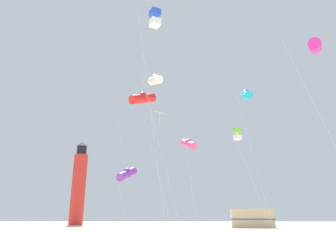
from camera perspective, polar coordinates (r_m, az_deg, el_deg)
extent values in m
cylinder|color=silver|center=(16.60, -3.07, -0.16)|extent=(1.90, 0.03, 13.65)
cube|color=blue|center=(20.74, -2.40, 18.24)|extent=(0.82, 0.82, 0.44)
cube|color=white|center=(20.34, -2.43, 16.64)|extent=(0.82, 0.82, 0.44)
cylinder|color=silver|center=(25.79, -2.04, -9.83)|extent=(2.90, 0.10, 10.78)
cube|color=yellow|center=(28.43, -1.57, 0.56)|extent=(1.22, 1.22, 0.40)
cylinder|color=yellow|center=(28.23, -1.58, -0.69)|extent=(0.04, 0.04, 1.10)
cylinder|color=silver|center=(17.49, 27.39, -2.79)|extent=(2.94, 1.42, 11.46)
cylinder|color=#D826A5|center=(21.02, 25.35, 11.43)|extent=(1.71, 2.55, 1.48)
sphere|color=#D826A5|center=(21.09, 25.30, 11.78)|extent=(0.76, 0.76, 0.76)
cylinder|color=silver|center=(22.48, -1.35, -6.41)|extent=(3.21, 1.28, 12.50)
cylinder|color=white|center=(25.99, -2.37, 6.48)|extent=(1.57, 2.58, 1.48)
sphere|color=white|center=(26.06, -2.37, 6.78)|extent=(0.76, 0.76, 0.76)
cylinder|color=silver|center=(21.70, -8.02, -8.67)|extent=(2.55, 1.96, 10.39)
cylinder|color=red|center=(24.11, -4.65, 3.09)|extent=(2.07, 2.40, 1.48)
sphere|color=red|center=(24.16, -4.64, 3.42)|extent=(0.76, 0.76, 0.76)
cylinder|color=silver|center=(29.28, 15.13, -11.47)|extent=(3.42, 1.43, 9.50)
cube|color=#72D12D|center=(31.72, 12.55, -2.72)|extent=(0.82, 0.82, 0.44)
cube|color=white|center=(31.55, 12.63, -3.95)|extent=(0.82, 0.82, 0.44)
cylinder|color=silver|center=(25.29, 15.57, -7.93)|extent=(2.16, 0.10, 11.74)
cylinder|color=#1EB2D1|center=(27.86, 14.21, 3.63)|extent=(0.80, 2.52, 1.48)
sphere|color=#1EB2D1|center=(27.92, 14.19, 3.92)|extent=(0.76, 0.76, 0.76)
cylinder|color=silver|center=(27.94, 4.38, -13.20)|extent=(0.84, 0.38, 8.08)
cylinder|color=#E54C8C|center=(28.95, 3.82, -5.29)|extent=(1.65, 2.56, 1.48)
sphere|color=#E54C8C|center=(28.98, 3.81, -5.00)|extent=(0.76, 0.76, 0.76)
cylinder|color=silver|center=(26.44, -8.45, -15.99)|extent=(1.14, 0.42, 5.15)
cylinder|color=purple|center=(27.15, -7.54, -10.62)|extent=(1.50, 2.58, 1.48)
sphere|color=purple|center=(27.17, -7.53, -10.30)|extent=(0.76, 0.76, 0.76)
cylinder|color=red|center=(67.62, -16.11, -12.80)|extent=(2.80, 2.80, 14.00)
cylinder|color=black|center=(68.68, -15.54, -6.24)|extent=(2.00, 2.00, 1.80)
cone|color=black|center=(68.96, -15.45, -5.10)|extent=(2.20, 2.20, 1.00)
cube|color=#C6B28C|center=(52.21, 15.19, -17.73)|extent=(6.55, 2.75, 2.80)
cube|color=#4C608C|center=(52.21, 15.20, -17.88)|extent=(6.59, 2.80, 0.24)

